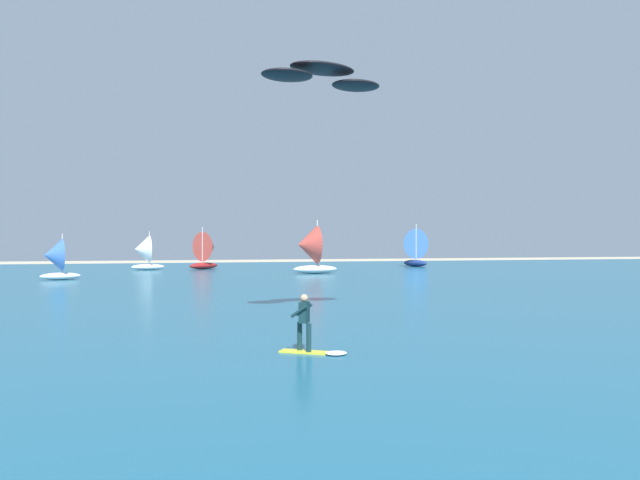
{
  "coord_description": "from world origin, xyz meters",
  "views": [
    {
      "loc": [
        -5.57,
        -0.02,
        3.3
      ],
      "look_at": [
        -0.42,
        19.71,
        3.32
      ],
      "focal_mm": 35.85,
      "sensor_mm": 36.0,
      "label": 1
    }
  ],
  "objects_px": {
    "sailboat_mid_left": "(143,252)",
    "sailboat_heeled_over": "(309,249)",
    "sailboat_near_shore": "(412,247)",
    "kitesurfer": "(311,332)",
    "sailboat_leading": "(207,250)",
    "kite": "(322,76)",
    "sailboat_center_horizon": "(54,259)"
  },
  "relations": [
    {
      "from": "sailboat_mid_left",
      "to": "sailboat_leading",
      "type": "xyz_separation_m",
      "value": [
        7.01,
        1.37,
        0.23
      ]
    },
    {
      "from": "kite",
      "to": "sailboat_center_horizon",
      "type": "bearing_deg",
      "value": 114.82
    },
    {
      "from": "sailboat_center_horizon",
      "to": "sailboat_heeled_over",
      "type": "bearing_deg",
      "value": 11.53
    },
    {
      "from": "sailboat_center_horizon",
      "to": "sailboat_leading",
      "type": "bearing_deg",
      "value": 52.04
    },
    {
      "from": "sailboat_center_horizon",
      "to": "kite",
      "type": "bearing_deg",
      "value": -65.18
    },
    {
      "from": "sailboat_heeled_over",
      "to": "sailboat_near_shore",
      "type": "distance_m",
      "value": 21.66
    },
    {
      "from": "sailboat_mid_left",
      "to": "sailboat_near_shore",
      "type": "bearing_deg",
      "value": 4.06
    },
    {
      "from": "kite",
      "to": "kitesurfer",
      "type": "bearing_deg",
      "value": -107.5
    },
    {
      "from": "kitesurfer",
      "to": "sailboat_near_shore",
      "type": "bearing_deg",
      "value": 64.53
    },
    {
      "from": "sailboat_leading",
      "to": "sailboat_heeled_over",
      "type": "bearing_deg",
      "value": -56.18
    },
    {
      "from": "sailboat_near_shore",
      "to": "sailboat_leading",
      "type": "xyz_separation_m",
      "value": [
        -25.31,
        -0.92,
        -0.23
      ]
    },
    {
      "from": "sailboat_leading",
      "to": "sailboat_center_horizon",
      "type": "relative_size",
      "value": 1.25
    },
    {
      "from": "sailboat_heeled_over",
      "to": "sailboat_near_shore",
      "type": "xyz_separation_m",
      "value": [
        16.61,
        13.9,
        0.0
      ]
    },
    {
      "from": "kite",
      "to": "sailboat_leading",
      "type": "distance_m",
      "value": 49.13
    },
    {
      "from": "sailboat_center_horizon",
      "to": "kitesurfer",
      "type": "bearing_deg",
      "value": -72.28
    },
    {
      "from": "kitesurfer",
      "to": "sailboat_near_shore",
      "type": "relative_size",
      "value": 0.37
    },
    {
      "from": "sailboat_heeled_over",
      "to": "kite",
      "type": "bearing_deg",
      "value": -102.79
    },
    {
      "from": "kitesurfer",
      "to": "sailboat_leading",
      "type": "distance_m",
      "value": 55.54
    },
    {
      "from": "kitesurfer",
      "to": "sailboat_heeled_over",
      "type": "distance_m",
      "value": 43.77
    },
    {
      "from": "sailboat_mid_left",
      "to": "sailboat_heeled_over",
      "type": "bearing_deg",
      "value": -36.48
    },
    {
      "from": "sailboat_leading",
      "to": "sailboat_center_horizon",
      "type": "xyz_separation_m",
      "value": [
        -13.69,
        -17.55,
        -0.44
      ]
    },
    {
      "from": "kitesurfer",
      "to": "sailboat_near_shore",
      "type": "xyz_separation_m",
      "value": [
        26.88,
        56.42,
        1.79
      ]
    },
    {
      "from": "kite",
      "to": "sailboat_heeled_over",
      "type": "distance_m",
      "value": 37.19
    },
    {
      "from": "sailboat_near_shore",
      "to": "sailboat_center_horizon",
      "type": "xyz_separation_m",
      "value": [
        -39.01,
        -18.47,
        -0.67
      ]
    },
    {
      "from": "sailboat_leading",
      "to": "kite",
      "type": "bearing_deg",
      "value": -89.25
    },
    {
      "from": "sailboat_near_shore",
      "to": "kite",
      "type": "bearing_deg",
      "value": -116.53
    },
    {
      "from": "sailboat_mid_left",
      "to": "kitesurfer",
      "type": "bearing_deg",
      "value": -84.26
    },
    {
      "from": "kitesurfer",
      "to": "sailboat_heeled_over",
      "type": "bearing_deg",
      "value": 76.43
    },
    {
      "from": "kitesurfer",
      "to": "sailboat_center_horizon",
      "type": "relative_size",
      "value": 0.52
    },
    {
      "from": "kite",
      "to": "sailboat_mid_left",
      "type": "distance_m",
      "value": 48.41
    },
    {
      "from": "sailboat_mid_left",
      "to": "sailboat_heeled_over",
      "type": "height_order",
      "value": "sailboat_heeled_over"
    },
    {
      "from": "sailboat_near_shore",
      "to": "kitesurfer",
      "type": "bearing_deg",
      "value": -115.47
    }
  ]
}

